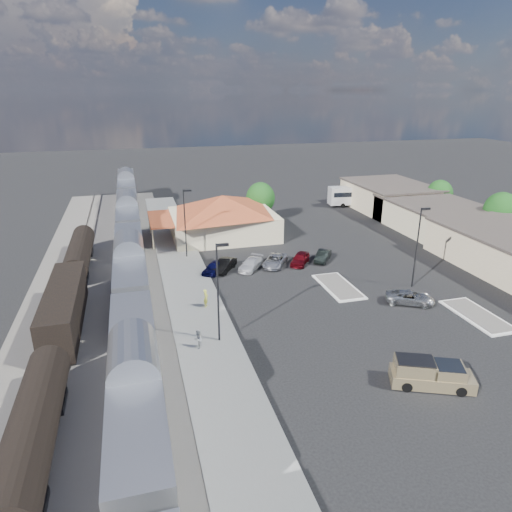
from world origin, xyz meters
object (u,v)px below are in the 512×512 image
object	(u,v)px
station_depot	(222,216)
coach_bus	(359,195)
suv	(410,297)
pickup_truck	(432,374)

from	to	relation	value
station_depot	coach_bus	bearing A→B (deg)	22.79
suv	coach_bus	xyz separation A→B (m)	(14.72, 39.73, 1.44)
station_depot	pickup_truck	xyz separation A→B (m)	(7.43, -40.31, -2.17)
station_depot	suv	xyz separation A→B (m)	(13.84, -27.73, -2.45)
station_depot	pickup_truck	size ratio (longest dim) A/B	2.95
pickup_truck	station_depot	bearing A→B (deg)	34.07
suv	coach_bus	bearing A→B (deg)	8.35
pickup_truck	suv	xyz separation A→B (m)	(6.41, 12.59, -0.28)
station_depot	coach_bus	size ratio (longest dim) A/B	1.57
pickup_truck	suv	size ratio (longest dim) A/B	1.27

